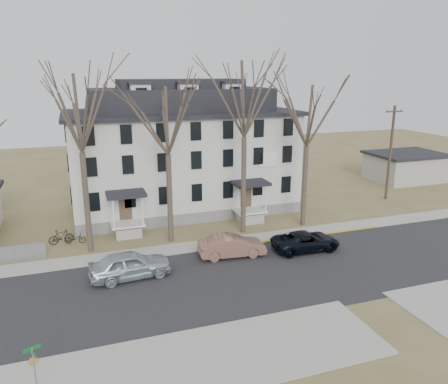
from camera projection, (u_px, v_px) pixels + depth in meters
name	position (u px, v px, depth m)	size (l,w,h in m)	color
ground	(287.00, 288.00, 26.53)	(120.00, 120.00, 0.00)	olive
main_road	(273.00, 274.00, 28.35)	(120.00, 10.00, 0.04)	#27272A
far_sidewalk	(240.00, 241.00, 33.82)	(120.00, 2.00, 0.08)	#A09F97
near_sidewalk_left	(177.00, 366.00, 19.45)	(20.00, 5.00, 0.08)	#A09F97
yellow_curb	(302.00, 237.00, 34.57)	(14.00, 0.25, 0.06)	gold
boarding_house	(182.00, 152.00, 40.82)	(20.80, 12.36, 12.05)	slate
distant_building	(405.00, 166.00, 52.49)	(8.50, 6.50, 3.35)	#A09F97
tree_far_left	(78.00, 108.00, 29.23)	(8.40, 8.40, 13.72)	#473B31
tree_mid_left	(167.00, 116.00, 31.32)	(7.80, 7.80, 12.74)	#473B31
tree_center	(245.00, 94.00, 32.82)	(9.00, 9.00, 14.70)	#473B31
tree_mid_right	(308.00, 111.00, 34.94)	(7.80, 7.80, 12.74)	#473B31
utility_pole_far	(390.00, 152.00, 43.80)	(2.00, 0.28, 9.50)	#3D3023
car_silver	(130.00, 265.00, 27.57)	(2.06, 5.12, 1.75)	#AFBCC8
car_tan	(232.00, 246.00, 30.79)	(1.65, 4.72, 1.55)	#895C4D
car_navy	(306.00, 242.00, 31.89)	(2.31, 5.01, 1.39)	black
bicycle_left	(75.00, 239.00, 33.16)	(0.55, 1.58, 0.83)	black
bicycle_right	(61.00, 237.00, 33.10)	(0.52, 1.85, 1.11)	black
street_sign	(34.00, 364.00, 17.09)	(0.69, 0.69, 2.41)	gray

